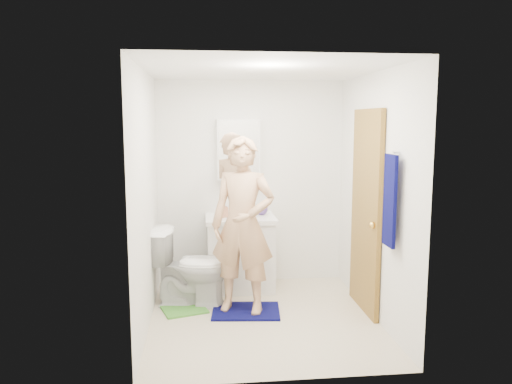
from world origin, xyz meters
TOP-DOWN VIEW (x-y plane):
  - floor at (0.00, 0.00)m, footprint 2.20×2.40m
  - ceiling at (0.00, 0.00)m, footprint 2.20×2.40m
  - wall_back at (0.00, 1.21)m, footprint 2.20×0.02m
  - wall_front at (0.00, -1.21)m, footprint 2.20×0.02m
  - wall_left at (-1.11, 0.00)m, footprint 0.02×2.40m
  - wall_right at (1.11, 0.00)m, footprint 0.02×2.40m
  - vanity_cabinet at (-0.15, 0.91)m, footprint 0.75×0.55m
  - countertop at (-0.15, 0.91)m, footprint 0.79×0.59m
  - sink_basin at (-0.15, 0.91)m, footprint 0.40×0.40m
  - faucet at (-0.15, 1.09)m, footprint 0.03×0.03m
  - medicine_cabinet at (-0.15, 1.14)m, footprint 0.50×0.12m
  - mirror_panel at (-0.15, 1.08)m, footprint 0.46×0.01m
  - door at (1.07, 0.15)m, footprint 0.05×0.80m
  - door_knob at (1.03, -0.17)m, footprint 0.07×0.07m
  - towel at (1.03, -0.57)m, footprint 0.03×0.24m
  - towel_hook at (1.07, -0.57)m, footprint 0.06×0.02m
  - toilet at (-0.70, 0.46)m, footprint 0.87×0.59m
  - bath_mat at (-0.15, 0.18)m, footprint 0.72×0.55m
  - green_rug at (-0.78, 0.29)m, footprint 0.52×0.47m
  - soap_dispenser at (-0.34, 0.88)m, footprint 0.09×0.10m
  - toothbrush_cup at (0.11, 1.00)m, footprint 0.15×0.15m
  - man at (-0.18, 0.19)m, footprint 0.75×0.61m

SIDE VIEW (x-z plane):
  - floor at x=0.00m, z-range -0.02..0.00m
  - green_rug at x=-0.78m, z-range 0.00..0.02m
  - bath_mat at x=-0.15m, z-range 0.00..0.02m
  - vanity_cabinet at x=-0.15m, z-range 0.00..0.80m
  - toilet at x=-0.70m, z-range 0.00..0.82m
  - countertop at x=-0.15m, z-range 0.80..0.85m
  - sink_basin at x=-0.15m, z-range 0.83..0.86m
  - toothbrush_cup at x=0.11m, z-range 0.85..0.96m
  - man at x=-0.18m, z-range 0.02..1.79m
  - faucet at x=-0.15m, z-range 0.85..0.97m
  - soap_dispenser at x=-0.34m, z-range 0.85..1.03m
  - door_knob at x=1.03m, z-range 0.91..0.98m
  - door at x=1.07m, z-range 0.00..2.05m
  - wall_back at x=0.00m, z-range 0.00..2.40m
  - wall_front at x=0.00m, z-range 0.00..2.40m
  - wall_left at x=-1.11m, z-range 0.00..2.40m
  - wall_right at x=1.11m, z-range 0.00..2.40m
  - towel at x=1.03m, z-range 0.85..1.65m
  - medicine_cabinet at x=-0.15m, z-range 1.25..1.95m
  - mirror_panel at x=-0.15m, z-range 1.27..1.93m
  - towel_hook at x=1.07m, z-range 1.66..1.68m
  - ceiling at x=0.00m, z-range 2.40..2.42m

